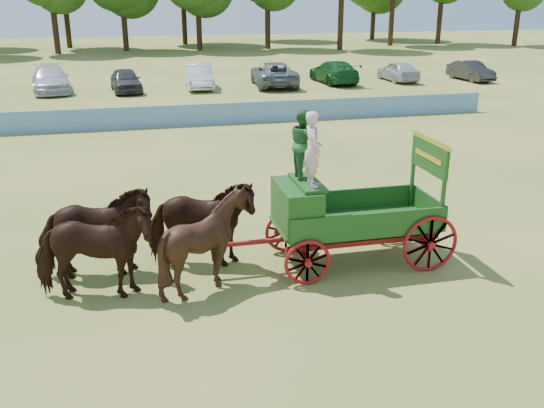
# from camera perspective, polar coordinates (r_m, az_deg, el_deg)

# --- Properties ---
(ground) EXTENTS (160.00, 160.00, 0.00)m
(ground) POSITION_cam_1_polar(r_m,az_deg,el_deg) (14.70, 14.92, -6.70)
(ground) COLOR #A18C49
(ground) RESTS_ON ground
(horse_lead_left) EXTENTS (2.75, 1.53, 2.20)m
(horse_lead_left) POSITION_cam_1_polar(r_m,az_deg,el_deg) (13.35, -16.45, -4.39)
(horse_lead_left) COLOR black
(horse_lead_left) RESTS_ON ground
(horse_lead_right) EXTENTS (2.64, 1.25, 2.20)m
(horse_lead_right) POSITION_cam_1_polar(r_m,az_deg,el_deg) (14.37, -16.29, -2.65)
(horse_lead_right) COLOR black
(horse_lead_right) RESTS_ON ground
(horse_wheel_left) EXTENTS (2.33, 2.16, 2.21)m
(horse_wheel_left) POSITION_cam_1_polar(r_m,az_deg,el_deg) (13.40, -6.17, -3.56)
(horse_wheel_left) COLOR black
(horse_wheel_left) RESTS_ON ground
(horse_wheel_right) EXTENTS (2.79, 1.68, 2.20)m
(horse_wheel_right) POSITION_cam_1_polar(r_m,az_deg,el_deg) (14.41, -6.74, -1.90)
(horse_wheel_right) COLOR black
(horse_wheel_right) RESTS_ON ground
(farm_dray) EXTENTS (6.00, 2.00, 3.85)m
(farm_dray) POSITION_cam_1_polar(r_m,az_deg,el_deg) (14.32, 5.17, 0.57)
(farm_dray) COLOR maroon
(farm_dray) RESTS_ON ground
(sponsor_banner) EXTENTS (26.00, 0.08, 1.05)m
(sponsor_banner) POSITION_cam_1_polar(r_m,az_deg,el_deg) (30.59, -2.64, 8.58)
(sponsor_banner) COLOR #2066AD
(sponsor_banner) RESTS_ON ground
(parked_cars) EXTENTS (46.02, 7.10, 1.64)m
(parked_cars) POSITION_cam_1_polar(r_m,az_deg,el_deg) (41.95, -9.63, 11.66)
(parked_cars) COLOR silver
(parked_cars) RESTS_ON ground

